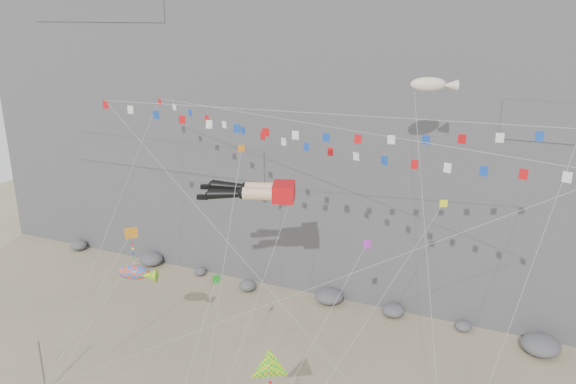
# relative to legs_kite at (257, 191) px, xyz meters

# --- Properties ---
(cliff) EXTENTS (80.00, 28.00, 50.00)m
(cliff) POSITION_rel_legs_kite_xyz_m (2.03, 25.36, 11.36)
(cliff) COLOR slate
(cliff) RESTS_ON ground
(talus_boulders) EXTENTS (60.00, 3.00, 1.20)m
(talus_boulders) POSITION_rel_legs_kite_xyz_m (2.03, 10.36, -13.04)
(talus_boulders) COLOR slate
(talus_boulders) RESTS_ON ground
(anchor_pole_left) EXTENTS (0.12, 0.12, 4.12)m
(anchor_pole_left) POSITION_rel_legs_kite_xyz_m (-12.08, -9.84, -11.58)
(anchor_pole_left) COLOR slate
(anchor_pole_left) RESTS_ON ground
(legs_kite) EXTENTS (7.08, 17.14, 20.90)m
(legs_kite) POSITION_rel_legs_kite_xyz_m (0.00, 0.00, 0.00)
(legs_kite) COLOR red
(legs_kite) RESTS_ON ground
(flag_banner_upper) EXTENTS (33.80, 16.20, 26.96)m
(flag_banner_upper) POSITION_rel_legs_kite_xyz_m (4.18, 0.91, 4.90)
(flag_banner_upper) COLOR red
(flag_banner_upper) RESTS_ON ground
(flag_banner_lower) EXTENTS (29.97, 7.26, 23.31)m
(flag_banner_lower) POSITION_rel_legs_kite_xyz_m (4.70, -1.73, 6.15)
(flag_banner_lower) COLOR red
(flag_banner_lower) RESTS_ON ground
(harlequin_kite) EXTENTS (5.84, 6.82, 13.54)m
(harlequin_kite) POSITION_rel_legs_kite_xyz_m (-7.03, -5.33, -2.40)
(harlequin_kite) COLOR #F7321B
(harlequin_kite) RESTS_ON ground
(fish_windsock) EXTENTS (5.29, 8.09, 10.94)m
(fish_windsock) POSITION_rel_legs_kite_xyz_m (-7.80, -4.52, -5.84)
(fish_windsock) COLOR #FF4B0D
(fish_windsock) RESTS_ON ground
(delta_kite) EXTENTS (2.31, 5.16, 8.47)m
(delta_kite) POSITION_rel_legs_kite_xyz_m (5.41, -9.46, -7.00)
(delta_kite) COLOR yellow
(delta_kite) RESTS_ON ground
(blimp_windsock) EXTENTS (6.90, 14.63, 25.33)m
(blimp_windsock) POSITION_rel_legs_kite_xyz_m (10.42, 5.61, 7.30)
(blimp_windsock) COLOR beige
(blimp_windsock) RESTS_ON ground
(small_kite_a) EXTENTS (3.57, 13.15, 21.01)m
(small_kite_a) POSITION_rel_legs_kite_xyz_m (-1.03, -0.40, 2.65)
(small_kite_a) COLOR orange
(small_kite_a) RESTS_ON ground
(small_kite_b) EXTENTS (4.84, 11.30, 16.08)m
(small_kite_b) POSITION_rel_legs_kite_xyz_m (8.32, -1.10, -2.42)
(small_kite_b) COLOR #AE21C5
(small_kite_b) RESTS_ON ground
(small_kite_c) EXTENTS (1.14, 8.14, 12.27)m
(small_kite_c) POSITION_rel_legs_kite_xyz_m (0.28, -6.49, -3.99)
(small_kite_c) COLOR #189D1E
(small_kite_c) RESTS_ON ground
(small_kite_d) EXTENTS (7.79, 16.57, 22.36)m
(small_kite_d) POSITION_rel_legs_kite_xyz_m (12.44, 1.29, -0.04)
(small_kite_d) COLOR #FFFB15
(small_kite_d) RESTS_ON ground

